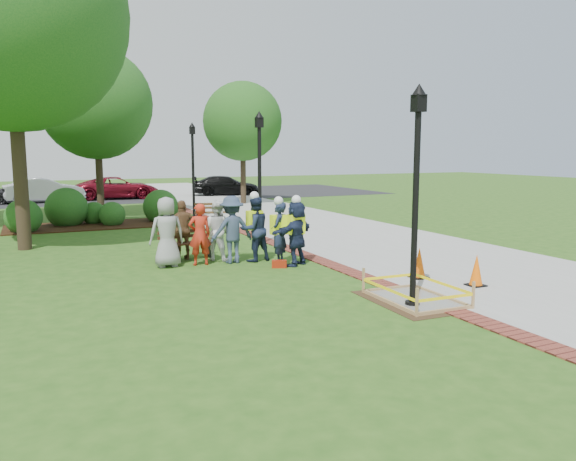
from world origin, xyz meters
name	(u,v)px	position (x,y,z in m)	size (l,w,h in m)	color
ground	(290,280)	(0.00, 0.00, 0.00)	(100.00, 100.00, 0.00)	#285116
sidewalk	(297,221)	(5.00, 10.00, 0.01)	(6.00, 60.00, 0.02)	#9E9E99
brick_edging	(226,225)	(1.75, 10.00, 0.01)	(0.50, 60.00, 0.03)	maroon
mulch_bed	(98,225)	(-3.00, 12.00, 0.02)	(7.00, 3.00, 0.05)	#381E0F
parking_lot	(120,196)	(0.00, 27.00, 0.00)	(36.00, 12.00, 0.01)	black
wet_concrete_pad	(415,290)	(1.55, -2.70, 0.23)	(1.77, 2.35, 0.55)	#47331E
bench_near	(187,250)	(-1.54, 3.51, 0.26)	(1.56, 0.66, 0.82)	#542C1D
bench_far	(214,218)	(1.42, 10.47, 0.28)	(1.70, 0.93, 0.87)	#543A1C
cone_front	(476,271)	(3.53, -2.29, 0.35)	(0.37, 0.37, 0.73)	black
cone_back	(419,264)	(2.87, -1.11, 0.36)	(0.38, 0.38, 0.75)	black
cone_far	(252,212)	(3.31, 11.02, 0.37)	(0.39, 0.39, 0.78)	black
toolbox	(279,264)	(0.36, 1.44, 0.10)	(0.38, 0.21, 0.19)	#97200B
lamp_near	(416,180)	(1.25, -3.00, 2.48)	(0.28, 0.28, 4.26)	black
lamp_mid	(260,168)	(1.25, 5.00, 2.48)	(0.28, 0.28, 4.26)	black
lamp_far	(193,163)	(1.25, 13.00, 2.48)	(0.28, 0.28, 4.26)	black
tree_left	(9,14)	(-5.68, 7.20, 6.96)	(6.84, 6.84, 10.39)	#3D2D1E
tree_back	(96,104)	(-2.55, 14.94, 5.07)	(4.92, 4.92, 7.54)	#3D2D1E
tree_right	(243,122)	(5.65, 18.51, 4.63)	(4.44, 4.44, 6.86)	#3D2D1E
shrub_a	(24,232)	(-5.72, 11.21, 0.00)	(1.34, 1.34, 1.34)	#164D1A
shrub_b	(67,226)	(-4.14, 12.52, 0.00)	(1.67, 1.67, 1.67)	#164D1A
shrub_c	(113,226)	(-2.47, 11.81, 0.00)	(1.05, 1.05, 1.05)	#164D1A
shrub_d	(161,222)	(-0.40, 12.26, 0.00)	(1.49, 1.49, 1.49)	#164D1A
shrub_e	(95,224)	(-3.07, 12.71, 0.00)	(0.99, 0.99, 0.99)	#164D1A
casual_person_a	(167,232)	(-2.26, 2.75, 0.92)	(0.60, 0.39, 1.84)	gray
casual_person_b	(200,234)	(-1.42, 2.63, 0.82)	(0.55, 0.37, 1.64)	red
casual_person_c	(217,230)	(-0.79, 3.08, 0.83)	(0.62, 0.62, 1.67)	white
casual_person_d	(183,230)	(-1.63, 3.54, 0.83)	(0.53, 0.34, 1.66)	brown
casual_person_e	(232,230)	(-0.55, 2.54, 0.91)	(0.60, 0.41, 1.82)	#303D55
hivis_worker_a	(296,231)	(0.89, 1.53, 0.93)	(0.65, 0.58, 1.87)	#1C2A49
hivis_worker_b	(279,231)	(0.52, 1.84, 0.91)	(0.60, 0.64, 1.83)	#1D1E4B
hivis_worker_c	(255,227)	(0.10, 2.51, 0.95)	(0.63, 0.46, 1.93)	#161E39
parked_car_b	(45,202)	(-4.69, 24.08, 0.00)	(4.83, 2.10, 1.57)	#BBBBC0
parked_car_c	(118,199)	(-0.43, 24.82, 0.00)	(4.62, 2.01, 1.51)	maroon
parked_car_d	(226,195)	(6.65, 24.69, 0.00)	(4.37, 1.90, 1.42)	black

